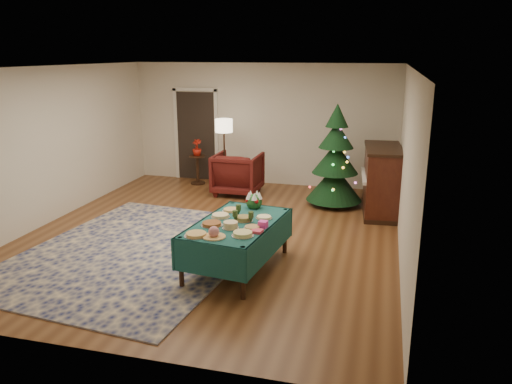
% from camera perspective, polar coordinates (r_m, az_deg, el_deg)
% --- Properties ---
extents(room_shell, '(7.00, 7.00, 7.00)m').
position_cam_1_polar(room_shell, '(8.00, -5.24, 4.31)').
color(room_shell, '#593319').
rests_on(room_shell, ground).
extents(doorway, '(1.08, 0.04, 2.16)m').
position_cam_1_polar(doorway, '(11.81, -6.85, 6.70)').
color(doorway, black).
rests_on(doorway, ground).
extents(rug, '(3.61, 4.50, 0.02)m').
position_cam_1_polar(rug, '(7.83, -13.25, -6.57)').
color(rug, navy).
rests_on(rug, ground).
extents(buffet_table, '(1.24, 1.88, 0.69)m').
position_cam_1_polar(buffet_table, '(6.86, -2.19, -4.53)').
color(buffet_table, black).
rests_on(buffet_table, ground).
extents(platter_0, '(0.30, 0.30, 0.04)m').
position_cam_1_polar(platter_0, '(6.35, -6.86, -4.85)').
color(platter_0, silver).
rests_on(platter_0, buffet_table).
extents(platter_1, '(0.30, 0.30, 0.15)m').
position_cam_1_polar(platter_1, '(6.26, -4.84, -4.71)').
color(platter_1, silver).
rests_on(platter_1, buffet_table).
extents(platter_2, '(0.29, 0.29, 0.06)m').
position_cam_1_polar(platter_2, '(6.30, -1.53, -4.82)').
color(platter_2, silver).
rests_on(platter_2, buffet_table).
extents(platter_3, '(0.30, 0.30, 0.05)m').
position_cam_1_polar(platter_3, '(6.70, -5.08, -3.67)').
color(platter_3, silver).
rests_on(platter_3, buffet_table).
extents(platter_4, '(0.23, 0.23, 0.09)m').
position_cam_1_polar(platter_4, '(6.57, -2.92, -3.82)').
color(platter_4, silver).
rests_on(platter_4, buffet_table).
extents(platter_5, '(0.23, 0.23, 0.04)m').
position_cam_1_polar(platter_5, '(6.55, -0.44, -4.10)').
color(platter_5, silver).
rests_on(platter_5, buffet_table).
extents(platter_6, '(0.27, 0.27, 0.05)m').
position_cam_1_polar(platter_6, '(7.02, -4.08, -2.74)').
color(platter_6, silver).
rests_on(platter_6, buffet_table).
extents(platter_7, '(0.25, 0.25, 0.07)m').
position_cam_1_polar(platter_7, '(6.85, -1.40, -3.08)').
color(platter_7, silver).
rests_on(platter_7, buffet_table).
extents(platter_8, '(0.23, 0.23, 0.04)m').
position_cam_1_polar(platter_8, '(6.95, 0.92, -2.93)').
color(platter_8, silver).
rests_on(platter_8, buffet_table).
extents(platter_9, '(0.26, 0.26, 0.04)m').
position_cam_1_polar(platter_9, '(7.28, -2.86, -2.08)').
color(platter_9, silver).
rests_on(platter_9, buffet_table).
extents(goblet_0, '(0.07, 0.07, 0.16)m').
position_cam_1_polar(goblet_0, '(7.06, -2.02, -2.04)').
color(goblet_0, '#2D471E').
rests_on(goblet_0, buffet_table).
extents(goblet_1, '(0.07, 0.07, 0.16)m').
position_cam_1_polar(goblet_1, '(6.75, -0.58, -2.88)').
color(goblet_1, '#2D471E').
rests_on(goblet_1, buffet_table).
extents(goblet_2, '(0.07, 0.07, 0.16)m').
position_cam_1_polar(goblet_2, '(6.81, -2.40, -2.73)').
color(goblet_2, '#2D471E').
rests_on(goblet_2, buffet_table).
extents(napkin_stack, '(0.15, 0.15, 0.04)m').
position_cam_1_polar(napkin_stack, '(6.43, 0.11, -4.50)').
color(napkin_stack, '#E53F5B').
rests_on(napkin_stack, buffet_table).
extents(gift_box, '(0.12, 0.12, 0.09)m').
position_cam_1_polar(gift_box, '(6.59, 0.81, -3.72)').
color(gift_box, '#F644BC').
rests_on(gift_box, buffet_table).
extents(centerpiece, '(0.25, 0.25, 0.28)m').
position_cam_1_polar(centerpiece, '(7.39, -0.23, -0.94)').
color(centerpiece, '#1E4C1E').
rests_on(centerpiece, buffet_table).
extents(armchair, '(0.96, 0.90, 0.97)m').
position_cam_1_polar(armchair, '(10.56, -2.11, 2.35)').
color(armchair, '#47110F').
rests_on(armchair, ground).
extents(floor_lamp, '(0.38, 0.38, 1.55)m').
position_cam_1_polar(floor_lamp, '(10.78, -3.69, 7.09)').
color(floor_lamp, '#A57F3F').
rests_on(floor_lamp, ground).
extents(side_table, '(0.37, 0.37, 0.66)m').
position_cam_1_polar(side_table, '(11.48, -6.69, 2.50)').
color(side_table, black).
rests_on(side_table, ground).
extents(potted_plant, '(0.21, 0.37, 0.21)m').
position_cam_1_polar(potted_plant, '(11.39, -6.76, 4.66)').
color(potted_plant, '#9F170B').
rests_on(potted_plant, side_table).
extents(christmas_tree, '(1.28, 1.28, 1.99)m').
position_cam_1_polar(christmas_tree, '(9.82, 9.06, 3.59)').
color(christmas_tree, black).
rests_on(christmas_tree, ground).
extents(piano, '(0.79, 1.50, 1.26)m').
position_cam_1_polar(piano, '(9.52, 14.16, 1.20)').
color(piano, black).
rests_on(piano, ground).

